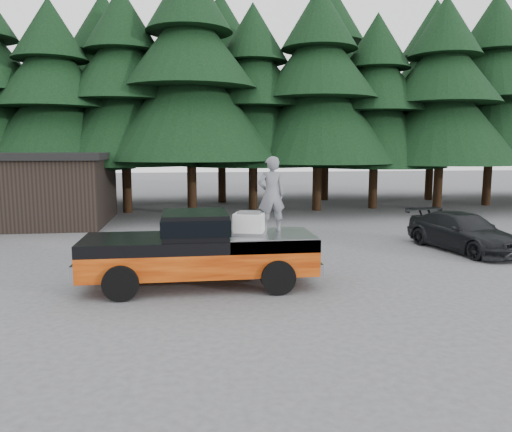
{
  "coord_description": "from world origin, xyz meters",
  "views": [
    {
      "loc": [
        -1.29,
        -12.32,
        3.53
      ],
      "look_at": [
        0.44,
        0.0,
        1.82
      ],
      "focal_mm": 35.0,
      "sensor_mm": 36.0,
      "label": 1
    }
  ],
  "objects": [
    {
      "name": "pickup_truck",
      "position": [
        -0.99,
        0.19,
        0.67
      ],
      "size": [
        6.0,
        2.04,
        1.33
      ],
      "primitive_type": null,
      "color": "#DD5E14",
      "rests_on": "ground"
    },
    {
      "name": "parked_car",
      "position": [
        8.12,
        3.46,
        0.65
      ],
      "size": [
        2.73,
        4.74,
        1.29
      ],
      "primitive_type": "imported",
      "rotation": [
        0.0,
        0.0,
        0.22
      ],
      "color": "black",
      "rests_on": "ground"
    },
    {
      "name": "truck_cab",
      "position": [
        -1.09,
        0.19,
        1.62
      ],
      "size": [
        1.66,
        1.9,
        0.59
      ],
      "primitive_type": "cube",
      "color": "black",
      "rests_on": "pickup_truck"
    },
    {
      "name": "man_on_bed",
      "position": [
        0.88,
        0.35,
        2.32
      ],
      "size": [
        0.77,
        0.55,
        1.98
      ],
      "primitive_type": "imported",
      "rotation": [
        0.0,
        0.0,
        3.25
      ],
      "color": "slate",
      "rests_on": "pickup_truck"
    },
    {
      "name": "air_compressor",
      "position": [
        0.28,
        0.16,
        1.59
      ],
      "size": [
        0.9,
        0.81,
        0.51
      ],
      "primitive_type": "cube",
      "rotation": [
        0.0,
        0.0,
        -0.29
      ],
      "color": "silver",
      "rests_on": "pickup_truck"
    },
    {
      "name": "treeline",
      "position": [
        0.42,
        17.2,
        7.72
      ],
      "size": [
        60.15,
        16.05,
        17.5
      ],
      "color": "black",
      "rests_on": "ground"
    },
    {
      "name": "ground",
      "position": [
        0.0,
        0.0,
        0.0
      ],
      "size": [
        120.0,
        120.0,
        0.0
      ],
      "primitive_type": "plane",
      "color": "#4A4A4D",
      "rests_on": "ground"
    },
    {
      "name": "utility_building",
      "position": [
        -9.0,
        12.0,
        1.67
      ],
      "size": [
        8.4,
        6.4,
        3.3
      ],
      "color": "black",
      "rests_on": "ground"
    }
  ]
}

